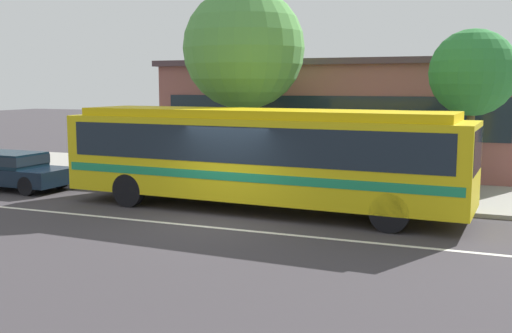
{
  "coord_description": "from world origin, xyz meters",
  "views": [
    {
      "loc": [
        7.0,
        -14.64,
        3.64
      ],
      "look_at": [
        0.39,
        1.59,
        1.3
      ],
      "focal_mm": 42.98,
      "sensor_mm": 36.0,
      "label": 1
    }
  ],
  "objects_px": {
    "bus_stop_sign": "(461,155)",
    "pedestrian_waiting_near_sign": "(387,165)",
    "street_tree_mid_block": "(473,73)",
    "sedan_behind_bus": "(10,169)",
    "transit_bus": "(260,152)",
    "street_tree_near_stop": "(244,49)"
  },
  "relations": [
    {
      "from": "bus_stop_sign",
      "to": "pedestrian_waiting_near_sign",
      "type": "bearing_deg",
      "value": 144.41
    },
    {
      "from": "street_tree_mid_block",
      "to": "pedestrian_waiting_near_sign",
      "type": "bearing_deg",
      "value": -164.28
    },
    {
      "from": "sedan_behind_bus",
      "to": "pedestrian_waiting_near_sign",
      "type": "bearing_deg",
      "value": 14.79
    },
    {
      "from": "pedestrian_waiting_near_sign",
      "to": "street_tree_mid_block",
      "type": "distance_m",
      "value": 3.87
    },
    {
      "from": "sedan_behind_bus",
      "to": "street_tree_mid_block",
      "type": "distance_m",
      "value": 15.88
    },
    {
      "from": "transit_bus",
      "to": "sedan_behind_bus",
      "type": "xyz_separation_m",
      "value": [
        -9.51,
        0.15,
        -0.99
      ]
    },
    {
      "from": "pedestrian_waiting_near_sign",
      "to": "transit_bus",
      "type": "bearing_deg",
      "value": -131.36
    },
    {
      "from": "bus_stop_sign",
      "to": "street_tree_mid_block",
      "type": "relative_size",
      "value": 0.46
    },
    {
      "from": "transit_bus",
      "to": "bus_stop_sign",
      "type": "height_order",
      "value": "transit_bus"
    },
    {
      "from": "pedestrian_waiting_near_sign",
      "to": "street_tree_near_stop",
      "type": "bearing_deg",
      "value": 176.21
    },
    {
      "from": "sedan_behind_bus",
      "to": "pedestrian_waiting_near_sign",
      "type": "height_order",
      "value": "pedestrian_waiting_near_sign"
    },
    {
      "from": "bus_stop_sign",
      "to": "street_tree_mid_block",
      "type": "height_order",
      "value": "street_tree_mid_block"
    },
    {
      "from": "pedestrian_waiting_near_sign",
      "to": "street_tree_near_stop",
      "type": "height_order",
      "value": "street_tree_near_stop"
    },
    {
      "from": "transit_bus",
      "to": "street_tree_near_stop",
      "type": "height_order",
      "value": "street_tree_near_stop"
    },
    {
      "from": "pedestrian_waiting_near_sign",
      "to": "street_tree_near_stop",
      "type": "distance_m",
      "value": 6.45
    },
    {
      "from": "sedan_behind_bus",
      "to": "street_tree_mid_block",
      "type": "relative_size",
      "value": 0.82
    },
    {
      "from": "street_tree_near_stop",
      "to": "street_tree_mid_block",
      "type": "distance_m",
      "value": 7.7
    },
    {
      "from": "sedan_behind_bus",
      "to": "bus_stop_sign",
      "type": "distance_m",
      "value": 15.04
    },
    {
      "from": "sedan_behind_bus",
      "to": "street_tree_mid_block",
      "type": "height_order",
      "value": "street_tree_mid_block"
    },
    {
      "from": "sedan_behind_bus",
      "to": "street_tree_mid_block",
      "type": "xyz_separation_m",
      "value": [
        15.02,
        4.01,
        3.28
      ]
    },
    {
      "from": "transit_bus",
      "to": "bus_stop_sign",
      "type": "bearing_deg",
      "value": 18.19
    },
    {
      "from": "bus_stop_sign",
      "to": "transit_bus",
      "type": "bearing_deg",
      "value": -161.81
    }
  ]
}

